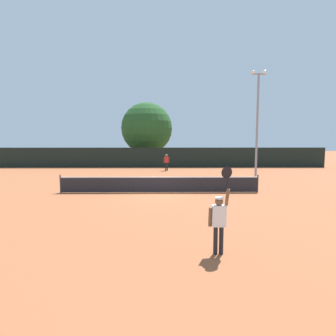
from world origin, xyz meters
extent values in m
plane|color=#9E5633|center=(0.00, 0.00, 0.00)|extent=(120.00, 120.00, 0.00)
cube|color=#232328|center=(0.00, 0.00, 0.48)|extent=(11.85, 0.03, 0.91)
cube|color=white|center=(0.00, 0.00, 0.93)|extent=(11.85, 0.04, 0.06)
cylinder|color=#333338|center=(-5.92, 0.00, 0.54)|extent=(0.08, 0.08, 1.07)
cylinder|color=#333338|center=(5.92, 0.00, 0.54)|extent=(0.08, 0.08, 1.07)
cube|color=black|center=(0.00, 15.38, 1.13)|extent=(37.44, 0.12, 2.25)
cube|color=white|center=(1.81, -9.15, 1.09)|extent=(0.38, 0.22, 0.59)
sphere|color=brown|center=(1.81, -9.15, 1.49)|extent=(0.23, 0.23, 0.23)
cylinder|color=white|center=(1.81, -9.15, 1.59)|extent=(0.24, 0.24, 0.04)
cylinder|color=black|center=(1.73, -9.15, 0.40)|extent=(0.12, 0.12, 0.80)
cylinder|color=black|center=(1.89, -9.15, 0.40)|extent=(0.12, 0.12, 0.80)
cylinder|color=brown|center=(1.57, -9.15, 1.06)|extent=(0.09, 0.17, 0.56)
cylinder|color=brown|center=(2.05, -9.06, 1.59)|extent=(0.09, 0.32, 0.54)
cylinder|color=black|center=(2.05, -9.00, 1.98)|extent=(0.04, 0.11, 0.28)
ellipsoid|color=black|center=(2.05, -8.94, 2.27)|extent=(0.30, 0.13, 0.36)
cube|color=red|center=(0.50, 11.92, 1.11)|extent=(0.38, 0.22, 0.60)
sphere|color=brown|center=(0.50, 11.92, 1.52)|extent=(0.23, 0.23, 0.23)
cylinder|color=white|center=(0.50, 11.92, 1.62)|extent=(0.24, 0.24, 0.04)
cylinder|color=black|center=(0.42, 11.92, 0.41)|extent=(0.12, 0.12, 0.81)
cylinder|color=black|center=(0.58, 11.92, 0.41)|extent=(0.12, 0.12, 0.81)
cylinder|color=brown|center=(0.26, 11.92, 1.08)|extent=(0.09, 0.17, 0.57)
cylinder|color=brown|center=(0.74, 11.92, 1.08)|extent=(0.09, 0.16, 0.57)
sphere|color=#CCE033|center=(-1.72, -0.67, 0.03)|extent=(0.07, 0.07, 0.07)
cylinder|color=gray|center=(7.79, 6.14, 4.15)|extent=(0.18, 0.18, 8.30)
cube|color=gray|center=(7.79, 6.14, 8.35)|extent=(1.10, 0.10, 0.10)
sphere|color=#F2EDCC|center=(7.34, 6.14, 8.48)|extent=(0.28, 0.28, 0.28)
sphere|color=#F2EDCC|center=(8.24, 6.14, 8.48)|extent=(0.28, 0.28, 0.28)
cylinder|color=brown|center=(-2.02, 20.20, 1.07)|extent=(0.56, 0.56, 2.15)
sphere|color=#235123|center=(-2.02, 20.20, 4.63)|extent=(6.61, 6.61, 6.61)
cube|color=white|center=(-8.25, 21.55, 0.60)|extent=(2.33, 4.38, 0.90)
cube|color=#2D333D|center=(-8.25, 21.25, 1.37)|extent=(1.92, 2.37, 0.64)
cylinder|color=black|center=(-9.10, 22.95, 0.30)|extent=(0.22, 0.60, 0.60)
cylinder|color=black|center=(-7.40, 22.95, 0.30)|extent=(0.22, 0.60, 0.60)
cylinder|color=black|center=(-9.10, 20.15, 0.30)|extent=(0.22, 0.60, 0.60)
cylinder|color=black|center=(-7.40, 20.15, 0.30)|extent=(0.22, 0.60, 0.60)
camera|label=1|loc=(0.32, -16.69, 3.19)|focal=30.08mm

